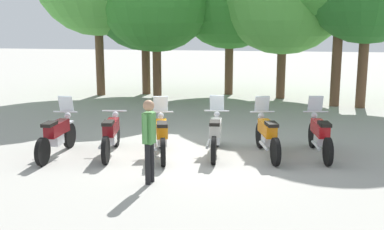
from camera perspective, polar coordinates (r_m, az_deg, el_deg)
ground_plane at (r=11.64m, az=-0.40°, el=-4.83°), size 80.00×80.00×0.00m
motorcycle_0 at (r=11.95m, az=-15.71°, el=-2.26°), size 0.62×2.19×1.37m
motorcycle_1 at (r=11.79m, az=-9.57°, el=-2.25°), size 0.63×2.18×0.99m
motorcycle_2 at (r=11.51m, az=-3.63°, el=-2.37°), size 0.78×2.14×1.37m
motorcycle_3 at (r=11.66m, az=2.79°, el=-2.18°), size 0.62×2.19×1.37m
motorcycle_4 at (r=11.64m, az=8.89°, el=-2.32°), size 0.77×2.15×1.37m
motorcycle_5 at (r=11.92m, az=14.91°, el=-2.25°), size 0.62×2.18×1.37m
person_0 at (r=9.50m, az=-5.11°, el=-2.38°), size 0.26×0.41×1.69m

